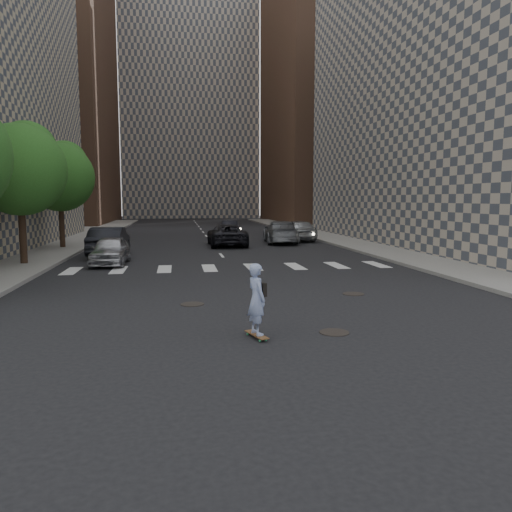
{
  "coord_description": "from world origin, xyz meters",
  "views": [
    {
      "loc": [
        -2.39,
        -13.48,
        3.12
      ],
      "look_at": [
        0.08,
        2.22,
        1.3
      ],
      "focal_mm": 35.0,
      "sensor_mm": 36.0,
      "label": 1
    }
  ],
  "objects_px": {
    "traffic_car_b": "(281,232)",
    "traffic_car_e": "(230,228)",
    "tree_c": "(61,174)",
    "traffic_car_a": "(109,242)",
    "tree_b": "(21,166)",
    "traffic_car_c": "(227,235)",
    "skateboarder": "(257,299)",
    "silver_sedan": "(110,250)",
    "traffic_car_d": "(298,230)"
  },
  "relations": [
    {
      "from": "traffic_car_b",
      "to": "traffic_car_e",
      "type": "distance_m",
      "value": 8.94
    },
    {
      "from": "tree_c",
      "to": "traffic_car_e",
      "type": "bearing_deg",
      "value": 42.33
    },
    {
      "from": "tree_c",
      "to": "traffic_car_a",
      "type": "height_order",
      "value": "tree_c"
    },
    {
      "from": "tree_b",
      "to": "traffic_car_a",
      "type": "distance_m",
      "value": 6.19
    },
    {
      "from": "tree_b",
      "to": "traffic_car_c",
      "type": "xyz_separation_m",
      "value": [
        10.31,
        8.54,
        -3.92
      ]
    },
    {
      "from": "traffic_car_a",
      "to": "traffic_car_c",
      "type": "distance_m",
      "value": 8.59
    },
    {
      "from": "skateboarder",
      "to": "traffic_car_e",
      "type": "relative_size",
      "value": 0.43
    },
    {
      "from": "tree_b",
      "to": "traffic_car_a",
      "type": "xyz_separation_m",
      "value": [
        3.35,
        3.52,
        -3.84
      ]
    },
    {
      "from": "tree_c",
      "to": "traffic_car_c",
      "type": "height_order",
      "value": "tree_c"
    },
    {
      "from": "tree_b",
      "to": "silver_sedan",
      "type": "bearing_deg",
      "value": -2.0
    },
    {
      "from": "traffic_car_a",
      "to": "traffic_car_d",
      "type": "distance_m",
      "value": 15.07
    },
    {
      "from": "traffic_car_b",
      "to": "traffic_car_c",
      "type": "height_order",
      "value": "traffic_car_b"
    },
    {
      "from": "skateboarder",
      "to": "traffic_car_b",
      "type": "height_order",
      "value": "skateboarder"
    },
    {
      "from": "traffic_car_e",
      "to": "traffic_car_b",
      "type": "bearing_deg",
      "value": 115.32
    },
    {
      "from": "silver_sedan",
      "to": "traffic_car_a",
      "type": "height_order",
      "value": "traffic_car_a"
    },
    {
      "from": "tree_c",
      "to": "traffic_car_b",
      "type": "height_order",
      "value": "tree_c"
    },
    {
      "from": "traffic_car_a",
      "to": "traffic_car_d",
      "type": "bearing_deg",
      "value": -145.52
    },
    {
      "from": "skateboarder",
      "to": "traffic_car_d",
      "type": "bearing_deg",
      "value": 56.3
    },
    {
      "from": "tree_c",
      "to": "traffic_car_e",
      "type": "relative_size",
      "value": 1.68
    },
    {
      "from": "tree_b",
      "to": "silver_sedan",
      "type": "distance_m",
      "value": 5.54
    },
    {
      "from": "traffic_car_a",
      "to": "traffic_car_b",
      "type": "bearing_deg",
      "value": -147.99
    },
    {
      "from": "silver_sedan",
      "to": "tree_b",
      "type": "bearing_deg",
      "value": 179.26
    },
    {
      "from": "tree_c",
      "to": "traffic_car_b",
      "type": "xyz_separation_m",
      "value": [
        14.29,
        2.03,
        -3.86
      ]
    },
    {
      "from": "traffic_car_c",
      "to": "traffic_car_e",
      "type": "bearing_deg",
      "value": -97.12
    },
    {
      "from": "traffic_car_a",
      "to": "traffic_car_b",
      "type": "xyz_separation_m",
      "value": [
        10.94,
        6.51,
        -0.02
      ]
    },
    {
      "from": "tree_b",
      "to": "tree_c",
      "type": "height_order",
      "value": "same"
    },
    {
      "from": "skateboarder",
      "to": "tree_c",
      "type": "bearing_deg",
      "value": 93.91
    },
    {
      "from": "traffic_car_c",
      "to": "skateboarder",
      "type": "bearing_deg",
      "value": 86.26
    },
    {
      "from": "traffic_car_b",
      "to": "traffic_car_e",
      "type": "bearing_deg",
      "value": -66.7
    },
    {
      "from": "traffic_car_b",
      "to": "traffic_car_c",
      "type": "bearing_deg",
      "value": 26.3
    },
    {
      "from": "skateboarder",
      "to": "tree_b",
      "type": "bearing_deg",
      "value": 104.45
    },
    {
      "from": "traffic_car_b",
      "to": "skateboarder",
      "type": "bearing_deg",
      "value": 82.74
    },
    {
      "from": "silver_sedan",
      "to": "traffic_car_c",
      "type": "distance_m",
      "value": 10.81
    },
    {
      "from": "tree_c",
      "to": "traffic_car_a",
      "type": "xyz_separation_m",
      "value": [
        3.35,
        -4.48,
        -3.84
      ]
    },
    {
      "from": "traffic_car_b",
      "to": "tree_c",
      "type": "bearing_deg",
      "value": 13.84
    },
    {
      "from": "traffic_car_b",
      "to": "traffic_car_d",
      "type": "xyz_separation_m",
      "value": [
        1.67,
        1.75,
        0.01
      ]
    },
    {
      "from": "tree_c",
      "to": "skateboarder",
      "type": "relative_size",
      "value": 3.88
    },
    {
      "from": "traffic_car_c",
      "to": "traffic_car_d",
      "type": "xyz_separation_m",
      "value": [
        5.64,
        3.24,
        0.08
      ]
    },
    {
      "from": "skateboarder",
      "to": "silver_sedan",
      "type": "bearing_deg",
      "value": 91.75
    },
    {
      "from": "silver_sedan",
      "to": "traffic_car_a",
      "type": "relative_size",
      "value": 0.82
    },
    {
      "from": "traffic_car_a",
      "to": "tree_b",
      "type": "bearing_deg",
      "value": 47.74
    },
    {
      "from": "traffic_car_a",
      "to": "traffic_car_c",
      "type": "bearing_deg",
      "value": -142.96
    },
    {
      "from": "silver_sedan",
      "to": "skateboarder",
      "type": "bearing_deg",
      "value": -68.95
    },
    {
      "from": "traffic_car_b",
      "to": "traffic_car_d",
      "type": "bearing_deg",
      "value": -127.94
    },
    {
      "from": "silver_sedan",
      "to": "traffic_car_a",
      "type": "bearing_deg",
      "value": 99.39
    },
    {
      "from": "tree_b",
      "to": "traffic_car_b",
      "type": "xyz_separation_m",
      "value": [
        14.29,
        10.03,
        -3.86
      ]
    },
    {
      "from": "traffic_car_c",
      "to": "traffic_car_d",
      "type": "distance_m",
      "value": 6.51
    },
    {
      "from": "tree_b",
      "to": "silver_sedan",
      "type": "relative_size",
      "value": 1.65
    },
    {
      "from": "skateboarder",
      "to": "traffic_car_c",
      "type": "relative_size",
      "value": 0.33
    },
    {
      "from": "skateboarder",
      "to": "traffic_car_e",
      "type": "height_order",
      "value": "skateboarder"
    }
  ]
}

